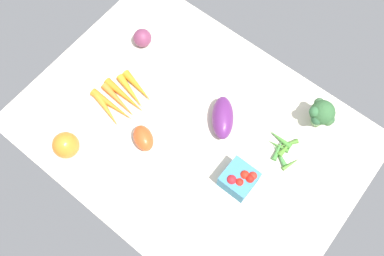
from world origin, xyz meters
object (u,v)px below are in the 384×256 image
Objects in this scene: okra_pile at (282,147)px; red_onion_center at (142,38)px; broccoli_head at (322,113)px; berry_basket at (239,179)px; roma_tomato at (143,138)px; eggplant at (223,118)px; carrot_bunch at (122,98)px; bell_pepper_orange at (66,145)px.

okra_pile is 58.63cm from red_onion_center.
red_onion_center is (-62.01, -11.84, -3.22)cm from broccoli_head.
broccoli_head reaches higher than berry_basket.
roma_tomato is at bearing -166.03° from berry_basket.
berry_basket is at bearing -165.82° from eggplant.
okra_pile is at bearing -2.28° from red_onion_center.
berry_basket is 32.29cm from broccoli_head.
carrot_bunch is at bearing -65.85° from red_onion_center.
okra_pile is 0.72× the size of carrot_bunch.
eggplant is at bearing 82.22° from roma_tomato.
red_onion_center reaches higher than carrot_bunch.
broccoli_head is at bearing 74.00° from roma_tomato.
roma_tomato is at bearing -48.40° from red_onion_center.
broccoli_head is 63.21cm from red_onion_center.
berry_basket reaches higher than okra_pile.
okra_pile is 2.11× the size of red_onion_center.
red_onion_center is 44.12cm from bell_pepper_orange.
bell_pepper_orange is 0.47× the size of carrot_bunch.
eggplant is at bearing -9.79° from red_onion_center.
okra_pile is at bearing -114.05° from eggplant.
eggplant is 1.66× the size of roma_tomato.
okra_pile is 65.31cm from bell_pepper_orange.
eggplant reaches higher than roma_tomato.
carrot_bunch is (-49.31, -18.26, 0.48)cm from okra_pile.
berry_basket is 0.64× the size of eggplant.
roma_tomato is at bearing -144.48° from okra_pile.
carrot_bunch is (-29.59, -13.90, -2.02)cm from eggplant.
eggplant is 0.78× the size of carrot_bunch.
bell_pepper_orange is (7.88, -43.40, 1.18)cm from red_onion_center.
broccoli_head is 0.74× the size of eggplant.
berry_basket is at bearing -19.66° from red_onion_center.
roma_tomato is (-14.85, -20.30, -0.47)cm from eggplant.
broccoli_head is 1.70× the size of red_onion_center.
red_onion_center is at bearing 114.15° from carrot_bunch.
eggplant is at bearing 25.15° from carrot_bunch.
roma_tomato reaches higher than okra_pile.
red_onion_center is 0.44× the size of eggplant.
bell_pepper_orange is (-54.13, -55.24, -2.04)cm from broccoli_head.
roma_tomato is at bearing 45.52° from bell_pepper_orange.
broccoli_head is at bearing -87.89° from eggplant.
berry_basket is at bearing 1.47° from carrot_bunch.
berry_basket is 20.12cm from eggplant.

